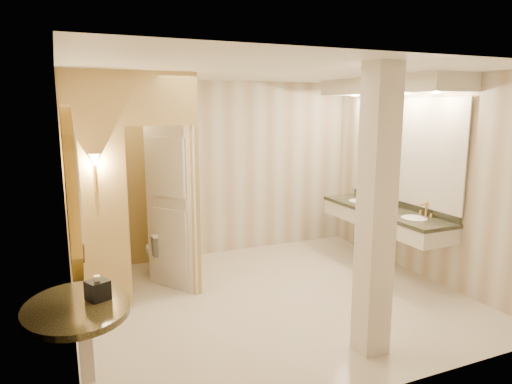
{
  "coord_description": "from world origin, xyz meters",
  "views": [
    {
      "loc": [
        -2.27,
        -4.71,
        2.31
      ],
      "look_at": [
        -0.14,
        0.2,
        1.31
      ],
      "focal_mm": 32.0,
      "sensor_mm": 36.0,
      "label": 1
    }
  ],
  "objects": [
    {
      "name": "soap_bottle_a",
      "position": [
        1.83,
        0.25,
        0.95
      ],
      "size": [
        0.07,
        0.07,
        0.15
      ],
      "primitive_type": "imported",
      "rotation": [
        0.0,
        0.0,
        -0.02
      ],
      "color": "beige",
      "rests_on": "vanity"
    },
    {
      "name": "console_shelf",
      "position": [
        -2.21,
        -1.3,
        1.34
      ],
      "size": [
        0.96,
        0.96,
        1.93
      ],
      "color": "black",
      "rests_on": "floor"
    },
    {
      "name": "soap_bottle_b",
      "position": [
        1.91,
        0.65,
        0.93
      ],
      "size": [
        0.11,
        0.11,
        0.11
      ],
      "primitive_type": "imported",
      "rotation": [
        0.0,
        0.0,
        -0.42
      ],
      "color": "silver",
      "rests_on": "vanity"
    },
    {
      "name": "wall_right",
      "position": [
        2.25,
        0.0,
        1.35
      ],
      "size": [
        0.02,
        4.0,
        2.7
      ],
      "primitive_type": "cube",
      "color": "beige",
      "rests_on": "floor"
    },
    {
      "name": "wall_left",
      "position": [
        -2.25,
        0.0,
        1.35
      ],
      "size": [
        0.02,
        4.0,
        2.7
      ],
      "primitive_type": "cube",
      "color": "beige",
      "rests_on": "floor"
    },
    {
      "name": "tissue_box",
      "position": [
        -2.08,
        -1.26,
        0.95
      ],
      "size": [
        0.2,
        0.2,
        0.15
      ],
      "primitive_type": "cube",
      "rotation": [
        0.0,
        0.0,
        0.43
      ],
      "color": "black",
      "rests_on": "console_shelf"
    },
    {
      "name": "vanity",
      "position": [
        1.98,
        0.4,
        1.63
      ],
      "size": [
        0.75,
        2.4,
        2.09
      ],
      "color": "beige",
      "rests_on": "floor"
    },
    {
      "name": "soap_bottle_c",
      "position": [
        1.97,
        0.59,
        0.98
      ],
      "size": [
        0.09,
        0.09,
        0.22
      ],
      "primitive_type": "imported",
      "rotation": [
        0.0,
        0.0,
        0.02
      ],
      "color": "#C6B28C",
      "rests_on": "vanity"
    },
    {
      "name": "pillar",
      "position": [
        0.35,
        -1.43,
        1.35
      ],
      "size": [
        0.27,
        0.27,
        2.7
      ],
      "primitive_type": "cube",
      "color": "beige",
      "rests_on": "floor"
    },
    {
      "name": "toilet_closet",
      "position": [
        -1.13,
        0.97,
        1.39
      ],
      "size": [
        1.5,
        1.55,
        2.7
      ],
      "color": "tan",
      "rests_on": "floor"
    },
    {
      "name": "toilet",
      "position": [
        -1.1,
        1.32,
        0.35
      ],
      "size": [
        0.48,
        0.73,
        0.69
      ],
      "primitive_type": "imported",
      "rotation": [
        0.0,
        0.0,
        3.29
      ],
      "color": "white",
      "rests_on": "floor"
    },
    {
      "name": "ceiling",
      "position": [
        0.0,
        0.0,
        2.7
      ],
      "size": [
        4.5,
        4.5,
        0.0
      ],
      "primitive_type": "plane",
      "rotation": [
        3.14,
        0.0,
        0.0
      ],
      "color": "white",
      "rests_on": "wall_back"
    },
    {
      "name": "wall_sconce",
      "position": [
        -1.93,
        0.43,
        1.73
      ],
      "size": [
        0.14,
        0.14,
        0.42
      ],
      "color": "gold",
      "rests_on": "toilet_closet"
    },
    {
      "name": "wall_back",
      "position": [
        0.0,
        2.0,
        1.35
      ],
      "size": [
        4.5,
        0.02,
        2.7
      ],
      "primitive_type": "cube",
      "color": "beige",
      "rests_on": "floor"
    },
    {
      "name": "wall_front",
      "position": [
        0.0,
        -2.0,
        1.35
      ],
      "size": [
        4.5,
        0.02,
        2.7
      ],
      "primitive_type": "cube",
      "color": "beige",
      "rests_on": "floor"
    },
    {
      "name": "floor",
      "position": [
        0.0,
        0.0,
        0.0
      ],
      "size": [
        4.5,
        4.5,
        0.0
      ],
      "primitive_type": "plane",
      "color": "beige",
      "rests_on": "ground"
    }
  ]
}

